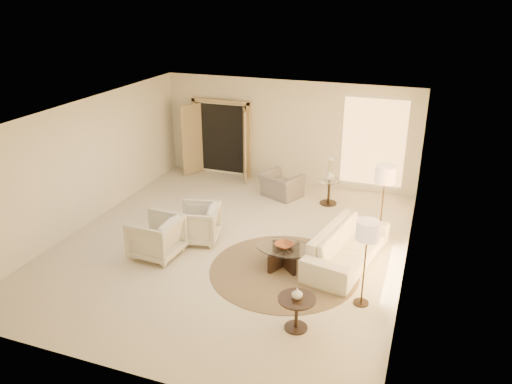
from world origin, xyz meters
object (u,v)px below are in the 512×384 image
(end_table, at_px, (297,308))
(floor_lamp_near, at_px, (385,178))
(end_vase, at_px, (297,293))
(armchair_left, at_px, (198,222))
(floor_lamp_far, at_px, (367,235))
(bowl, at_px, (284,245))
(accent_chair, at_px, (281,181))
(side_table, at_px, (329,189))
(armchair_right, at_px, (156,235))
(sofa, at_px, (347,246))
(side_vase, at_px, (330,175))
(coffee_table, at_px, (284,254))

(end_table, relative_size, floor_lamp_near, 0.35)
(end_vase, bearing_deg, floor_lamp_near, 75.66)
(armchair_left, distance_m, floor_lamp_near, 3.98)
(armchair_left, height_order, floor_lamp_far, floor_lamp_far)
(floor_lamp_far, relative_size, bowl, 4.46)
(accent_chair, bearing_deg, side_table, -158.67)
(armchair_right, distance_m, bowl, 2.57)
(end_table, xyz_separation_m, floor_lamp_far, (0.87, 1.03, 0.94))
(sofa, height_order, side_vase, side_vase)
(floor_lamp_far, xyz_separation_m, bowl, (-1.61, 0.74, -0.87))
(armchair_right, relative_size, side_vase, 3.97)
(coffee_table, height_order, bowl, bowl)
(armchair_left, height_order, side_table, armchair_left)
(accent_chair, bearing_deg, armchair_left, 95.51)
(accent_chair, relative_size, coffee_table, 0.73)
(end_vase, bearing_deg, armchair_left, 142.02)
(floor_lamp_far, height_order, end_vase, floor_lamp_far)
(end_table, distance_m, side_table, 5.08)
(side_table, distance_m, floor_lamp_far, 4.37)
(sofa, bearing_deg, bowl, 128.55)
(armchair_left, relative_size, coffee_table, 0.67)
(accent_chair, xyz_separation_m, coffee_table, (1.09, -3.32, -0.16))
(sofa, xyz_separation_m, accent_chair, (-2.21, 2.74, 0.06))
(sofa, bearing_deg, floor_lamp_far, -148.14)
(floor_lamp_far, xyz_separation_m, end_vase, (-0.87, -1.03, -0.67))
(floor_lamp_near, bearing_deg, floor_lamp_far, -90.00)
(sofa, relative_size, end_table, 4.05)
(side_table, xyz_separation_m, side_vase, (0.00, 0.00, 0.37))
(sofa, height_order, bowl, sofa)
(end_table, distance_m, bowl, 1.92)
(sofa, relative_size, armchair_right, 2.62)
(sofa, relative_size, side_table, 3.76)
(end_vase, bearing_deg, floor_lamp_far, 49.86)
(side_table, xyz_separation_m, floor_lamp_near, (1.45, -1.64, 1.07))
(coffee_table, height_order, end_table, end_table)
(floor_lamp_near, relative_size, bowl, 4.91)
(armchair_right, relative_size, coffee_table, 0.71)
(floor_lamp_near, bearing_deg, end_table, -104.34)
(accent_chair, height_order, bowl, accent_chair)
(bowl, bearing_deg, coffee_table, 0.00)
(bowl, height_order, end_vase, end_vase)
(end_table, distance_m, floor_lamp_far, 1.64)
(armchair_right, xyz_separation_m, accent_chair, (1.44, 3.79, -0.05))
(sofa, height_order, floor_lamp_near, floor_lamp_near)
(sofa, relative_size, floor_lamp_near, 1.41)
(armchair_right, bearing_deg, side_vase, 146.93)
(sofa, distance_m, side_table, 2.86)
(armchair_right, distance_m, side_vase, 4.62)
(floor_lamp_near, xyz_separation_m, floor_lamp_far, (-0.00, -2.37, -0.14))
(sofa, relative_size, coffee_table, 1.85)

